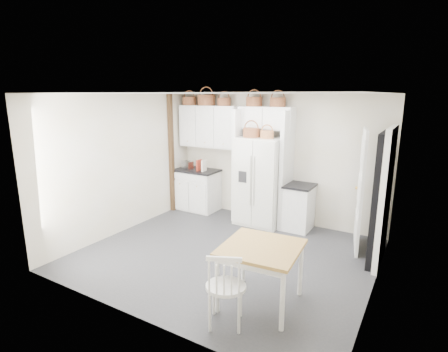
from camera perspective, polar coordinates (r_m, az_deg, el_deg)
The scene contains 29 objects.
floor at distance 5.93m, azimuth 0.37°, elevation -12.63°, with size 4.50×4.50×0.00m, color #2B2B31.
ceiling at distance 5.34m, azimuth 0.41°, elevation 13.36°, with size 4.50×4.50×0.00m, color white.
wall_back at distance 7.26m, azimuth 8.40°, elevation 2.84°, with size 4.50×4.50×0.00m, color #C1B590.
wall_left at distance 6.88m, azimuth -16.01°, elevation 1.91°, with size 4.00×4.00×0.00m, color #C1B590.
wall_right at distance 4.81m, azimuth 24.26°, elevation -3.48°, with size 4.00×4.00×0.00m, color #C1B590.
refrigerator at distance 7.07m, azimuth 6.01°, elevation -0.82°, with size 0.91×0.73×1.77m, color silver.
base_cab_left at distance 8.02m, azimuth -4.44°, elevation -2.32°, with size 0.97×0.61×0.89m, color white.
base_cab_right at distance 6.98m, azimuth 12.12°, elevation -5.13°, with size 0.49×0.58×0.85m, color white.
dining_table at distance 4.55m, azimuth 6.00°, elevation -15.74°, with size 0.93×0.93×0.77m, color #A3702D.
windsor_chair at distance 4.12m, azimuth 0.31°, elevation -17.60°, with size 0.46×0.42×0.94m, color white.
counter_left at distance 7.91m, azimuth -4.50°, elevation 0.95°, with size 1.01×0.65×0.04m, color black.
counter_right at distance 6.85m, azimuth 12.30°, elevation -1.58°, with size 0.52×0.62×0.04m, color black.
toaster at distance 7.93m, azimuth -5.97°, elevation 1.78°, with size 0.27×0.16×0.19m, color silver.
cookbook_red at distance 7.75m, azimuth -4.08°, elevation 1.77°, with size 0.04×0.16×0.24m, color #9F2F1C.
cookbook_cream at distance 7.68m, azimuth -3.29°, elevation 1.69°, with size 0.04×0.16×0.25m, color silver.
basket_upper_a at distance 7.99m, azimuth -5.67°, elevation 12.07°, with size 0.32×0.32×0.18m, color brown.
basket_upper_b at distance 7.73m, azimuth -2.91°, elevation 12.26°, with size 0.39×0.39×0.23m, color brown.
basket_upper_c at distance 7.49m, azimuth 0.01°, elevation 12.02°, with size 0.29×0.29×0.17m, color brown.
basket_bridge_a at distance 7.16m, azimuth 4.93°, elevation 12.00°, with size 0.33×0.33×0.19m, color brown.
basket_bridge_b at distance 6.96m, azimuth 8.76°, elevation 11.83°, with size 0.31×0.31×0.18m, color brown.
basket_fridge_a at distance 6.89m, azimuth 4.48°, elevation 7.08°, with size 0.34×0.34×0.18m, color brown.
basket_fridge_b at distance 6.75m, azimuth 7.03°, elevation 6.74°, with size 0.26×0.26×0.14m, color brown.
upper_cabinet at distance 7.72m, azimuth -2.38°, elevation 8.07°, with size 1.40×0.34×0.90m, color white.
bridge_cabinet at distance 7.06m, azimuth 6.95°, elevation 9.35°, with size 1.12×0.34×0.45m, color white.
fridge_panel_left at distance 7.29m, azimuth 2.66°, elevation 1.81°, with size 0.08×0.60×2.30m, color white.
fridge_panel_right at distance 6.88m, azimuth 10.17°, elevation 0.94°, with size 0.08×0.60×2.30m, color white.
trim_post at distance 7.82m, azimuth -8.58°, elevation 3.57°, with size 0.09×0.09×2.60m, color #3B2717.
doorway_void at distance 5.85m, azimuth 24.33°, elevation -3.47°, with size 0.18×0.85×2.05m, color black.
door_slab at distance 6.21m, azimuth 21.42°, elevation -2.28°, with size 0.80×0.04×2.05m, color white.
Camera 1 is at (2.70, -4.61, 2.58)m, focal length 28.00 mm.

